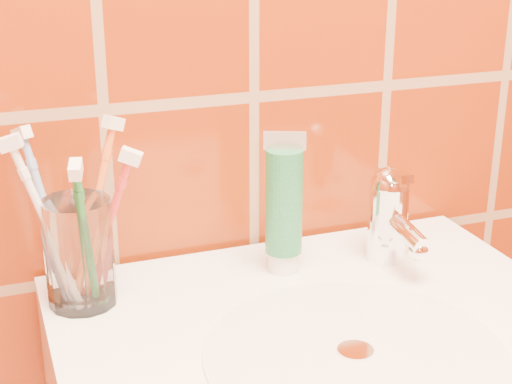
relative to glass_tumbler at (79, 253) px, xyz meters
name	(u,v)px	position (x,y,z in m)	size (l,w,h in m)	color
glass_tumbler	(79,253)	(0.00, 0.00, 0.00)	(0.07, 0.07, 0.12)	white
toothpaste_tube	(284,208)	(0.24, 0.00, 0.02)	(0.05, 0.04, 0.17)	white
faucet	(390,212)	(0.37, -0.02, 0.00)	(0.05, 0.11, 0.12)	white
toothbrush_0	(48,226)	(-0.03, 0.00, 0.04)	(0.08, 0.04, 0.20)	white
toothbrush_1	(85,237)	(0.00, -0.03, 0.03)	(0.04, 0.07, 0.19)	#1D6F2A
toothbrush_2	(107,227)	(0.03, 0.00, 0.03)	(0.08, 0.05, 0.18)	red
toothbrush_3	(49,218)	(-0.03, 0.03, 0.03)	(0.06, 0.09, 0.20)	#7394CD
toothbrush_4	(95,210)	(0.02, 0.03, 0.04)	(0.08, 0.06, 0.20)	orange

